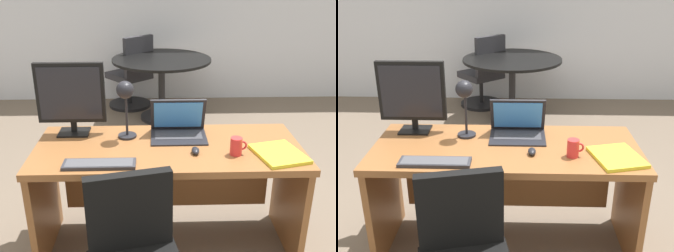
% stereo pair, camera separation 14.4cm
% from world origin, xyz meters
% --- Properties ---
extents(ground, '(12.00, 12.00, 0.00)m').
position_xyz_m(ground, '(0.00, 1.50, 0.00)').
color(ground, '#6B5B4C').
extents(desk, '(1.65, 0.68, 0.74)m').
position_xyz_m(desk, '(0.00, 0.04, 0.54)').
color(desk, brown).
rests_on(desk, ground).
extents(monitor, '(0.44, 0.16, 0.48)m').
position_xyz_m(monitor, '(-0.62, 0.22, 1.01)').
color(monitor, black).
rests_on(monitor, desk).
extents(laptop, '(0.36, 0.27, 0.25)m').
position_xyz_m(laptop, '(0.07, 0.18, 0.82)').
color(laptop, black).
rests_on(laptop, desk).
extents(keyboard, '(0.41, 0.12, 0.02)m').
position_xyz_m(keyboard, '(-0.39, -0.25, 0.75)').
color(keyboard, '#2D2D33').
rests_on(keyboard, desk).
extents(mouse, '(0.05, 0.08, 0.04)m').
position_xyz_m(mouse, '(0.16, -0.11, 0.76)').
color(mouse, black).
rests_on(mouse, desk).
extents(desk_lamp, '(0.12, 0.14, 0.38)m').
position_xyz_m(desk_lamp, '(-0.26, 0.12, 1.02)').
color(desk_lamp, black).
rests_on(desk_lamp, desk).
extents(book, '(0.32, 0.35, 0.02)m').
position_xyz_m(book, '(0.65, -0.15, 0.75)').
color(book, yellow).
rests_on(book, desk).
extents(coffee_mug, '(0.10, 0.07, 0.11)m').
position_xyz_m(coffee_mug, '(0.40, -0.13, 0.80)').
color(coffee_mug, red).
rests_on(coffee_mug, desk).
extents(meeting_table, '(1.17, 1.17, 0.76)m').
position_xyz_m(meeting_table, '(-0.00, 2.38, 0.57)').
color(meeting_table, black).
rests_on(meeting_table, ground).
extents(meeting_chair_near, '(0.65, 0.66, 0.96)m').
position_xyz_m(meeting_chair_near, '(-0.38, 2.82, 0.39)').
color(meeting_chair_near, black).
rests_on(meeting_chair_near, ground).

